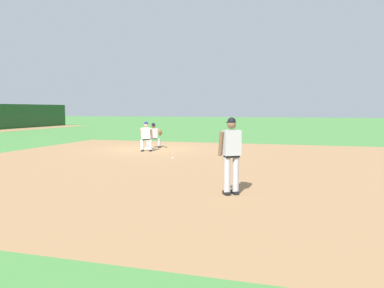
# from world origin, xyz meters

# --- Properties ---
(ground_plane) EXTENTS (160.00, 160.00, 0.00)m
(ground_plane) POSITION_xyz_m (0.00, 0.00, 0.00)
(ground_plane) COLOR #47843D
(infield_dirt_patch) EXTENTS (18.00, 18.00, 0.01)m
(infield_dirt_patch) POSITION_xyz_m (-4.55, -2.96, 0.00)
(infield_dirt_patch) COLOR #9E754C
(infield_dirt_patch) RESTS_ON ground
(first_base_bag) EXTENTS (0.38, 0.38, 0.09)m
(first_base_bag) POSITION_xyz_m (0.00, 0.00, 0.04)
(first_base_bag) COLOR white
(first_base_bag) RESTS_ON ground
(baseball) EXTENTS (0.07, 0.07, 0.07)m
(baseball) POSITION_xyz_m (-3.35, -2.44, 0.04)
(baseball) COLOR white
(baseball) RESTS_ON ground
(pitcher) EXTENTS (0.84, 0.57, 1.86)m
(pitcher) POSITION_xyz_m (-9.06, -5.91, 1.06)
(pitcher) COLOR black
(pitcher) RESTS_ON ground
(first_baseman) EXTENTS (0.81, 1.03, 1.34)m
(first_baseman) POSITION_xyz_m (0.55, -0.03, 0.73)
(first_baseman) COLOR black
(first_baseman) RESTS_ON ground
(baserunner) EXTENTS (0.54, 0.65, 1.46)m
(baserunner) POSITION_xyz_m (-1.06, -0.28, 0.79)
(baserunner) COLOR black
(baserunner) RESTS_ON ground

